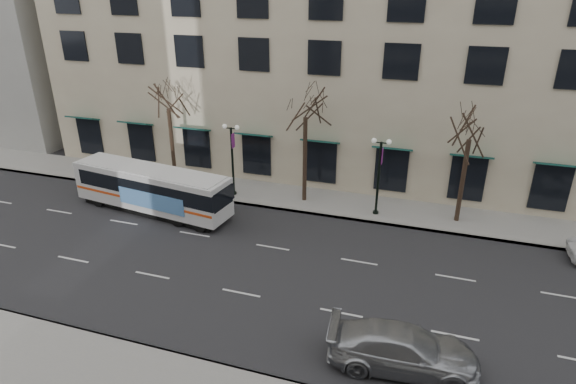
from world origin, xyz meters
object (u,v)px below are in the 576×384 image
at_px(lamp_post_right, 379,173).
at_px(silver_car, 403,349).
at_px(tree_far_left, 167,95).
at_px(lamp_post_left, 232,157).
at_px(city_bus, 153,189).
at_px(tree_far_right, 472,124).
at_px(tree_far_mid, 306,103).

relative_size(lamp_post_right, silver_car, 0.89).
distance_m(tree_far_left, lamp_post_left, 6.29).
distance_m(lamp_post_left, city_bus, 5.71).
bearing_deg(tree_far_right, city_bus, -166.71).
xyz_separation_m(tree_far_mid, tree_far_right, (10.00, -0.00, -0.48)).
bearing_deg(city_bus, tree_far_left, 110.53).
bearing_deg(lamp_post_left, city_bus, -135.75).
distance_m(tree_far_mid, lamp_post_left, 6.40).
height_order(tree_far_left, city_bus, tree_far_left).
distance_m(tree_far_right, city_bus, 20.08).
bearing_deg(lamp_post_right, tree_far_left, 177.71).
height_order(city_bus, silver_car, city_bus).
relative_size(lamp_post_left, silver_car, 0.89).
height_order(lamp_post_right, city_bus, lamp_post_right).
height_order(tree_far_mid, tree_far_right, tree_far_mid).
xyz_separation_m(tree_far_mid, lamp_post_right, (5.01, -0.60, -3.96)).
relative_size(tree_far_left, tree_far_right, 1.03).
xyz_separation_m(lamp_post_left, lamp_post_right, (10.00, 0.00, 0.00)).
bearing_deg(tree_far_right, tree_far_left, 180.00).
relative_size(tree_far_mid, city_bus, 0.76).
distance_m(tree_far_mid, tree_far_right, 10.01).
relative_size(tree_far_mid, lamp_post_right, 1.64).
xyz_separation_m(lamp_post_right, city_bus, (-13.98, -3.88, -1.31)).
xyz_separation_m(tree_far_right, silver_car, (-2.04, -13.60, -5.57)).
distance_m(tree_far_right, lamp_post_left, 15.40).
relative_size(tree_far_mid, tree_far_right, 1.06).
bearing_deg(city_bus, tree_far_right, 20.93).
bearing_deg(tree_far_mid, lamp_post_right, -6.83).
bearing_deg(lamp_post_left, lamp_post_right, 0.00).
bearing_deg(tree_far_left, lamp_post_left, -6.83).
relative_size(tree_far_right, city_bus, 0.72).
height_order(lamp_post_left, city_bus, lamp_post_left).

